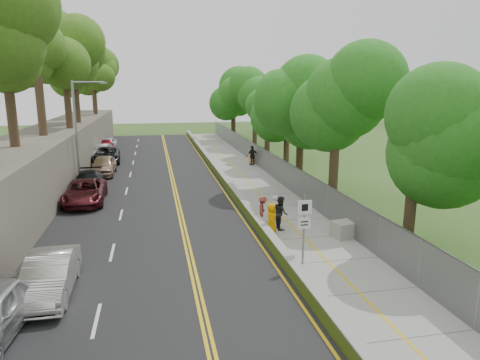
# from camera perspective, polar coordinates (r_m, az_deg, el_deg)

# --- Properties ---
(ground) EXTENTS (140.00, 140.00, 0.00)m
(ground) POSITION_cam_1_polar(r_m,az_deg,el_deg) (21.54, 2.96, -8.26)
(ground) COLOR #33511E
(ground) RESTS_ON ground
(road) EXTENTS (11.20, 66.00, 0.04)m
(road) POSITION_cam_1_polar(r_m,az_deg,el_deg) (35.32, -11.72, -0.18)
(road) COLOR black
(road) RESTS_ON ground
(sidewalk) EXTENTS (4.20, 66.00, 0.05)m
(sidewalk) POSITION_cam_1_polar(r_m,az_deg,el_deg) (36.13, 0.98, 0.38)
(sidewalk) COLOR gray
(sidewalk) RESTS_ON ground
(jersey_barrier) EXTENTS (0.42, 66.00, 0.60)m
(jersey_barrier) POSITION_cam_1_polar(r_m,az_deg,el_deg) (35.66, -2.63, 0.66)
(jersey_barrier) COLOR #97DE1F
(jersey_barrier) RESTS_ON ground
(rock_embankment) EXTENTS (5.00, 66.00, 4.00)m
(rock_embankment) POSITION_cam_1_polar(r_m,az_deg,el_deg) (35.94, -24.89, 2.35)
(rock_embankment) COLOR #595147
(rock_embankment) RESTS_ON ground
(chainlink_fence) EXTENTS (0.04, 66.00, 2.00)m
(chainlink_fence) POSITION_cam_1_polar(r_m,az_deg,el_deg) (36.44, 4.21, 2.02)
(chainlink_fence) COLOR slate
(chainlink_fence) RESTS_ON ground
(trees_embankment) EXTENTS (6.40, 66.00, 13.00)m
(trees_embankment) POSITION_cam_1_polar(r_m,az_deg,el_deg) (35.49, -25.38, 16.01)
(trees_embankment) COLOR #44751D
(trees_embankment) RESTS_ON rock_embankment
(trees_fenceside) EXTENTS (7.00, 66.00, 14.00)m
(trees_fenceside) POSITION_cam_1_polar(r_m,az_deg,el_deg) (36.54, 7.99, 11.43)
(trees_fenceside) COLOR #2D8120
(trees_fenceside) RESTS_ON ground
(streetlight) EXTENTS (2.52, 0.22, 8.00)m
(streetlight) POSITION_cam_1_polar(r_m,az_deg,el_deg) (34.05, -20.67, 6.69)
(streetlight) COLOR gray
(streetlight) RESTS_ON ground
(signpost) EXTENTS (0.62, 0.09, 3.10)m
(signpost) POSITION_cam_1_polar(r_m,az_deg,el_deg) (18.47, 8.55, -5.52)
(signpost) COLOR gray
(signpost) RESTS_ON sidewalk
(construction_barrel) EXTENTS (0.61, 0.61, 1.00)m
(construction_barrel) POSITION_cam_1_polar(r_m,az_deg,el_deg) (42.51, 1.44, 2.95)
(construction_barrel) COLOR orange
(construction_barrel) RESTS_ON sidewalk
(concrete_block) EXTENTS (1.38, 1.14, 0.82)m
(concrete_block) POSITION_cam_1_polar(r_m,az_deg,el_deg) (22.58, 13.83, -6.39)
(concrete_block) COLOR gray
(concrete_block) RESTS_ON sidewalk
(car_1) EXTENTS (1.65, 4.61, 1.51)m
(car_1) POSITION_cam_1_polar(r_m,az_deg,el_deg) (17.58, -24.08, -11.54)
(car_1) COLOR silver
(car_1) RESTS_ON road
(car_2) EXTENTS (2.60, 5.44, 1.50)m
(car_2) POSITION_cam_1_polar(r_m,az_deg,el_deg) (29.85, -19.97, -1.50)
(car_2) COLOR #52181E
(car_2) RESTS_ON road
(car_3) EXTENTS (2.17, 5.00, 1.43)m
(car_3) POSITION_cam_1_polar(r_m,az_deg,el_deg) (32.99, -19.60, -0.23)
(car_3) COLOR black
(car_3) RESTS_ON road
(car_4) EXTENTS (2.03, 4.84, 1.64)m
(car_4) POSITION_cam_1_polar(r_m,az_deg,el_deg) (38.67, -17.74, 1.85)
(car_4) COLOR tan
(car_4) RESTS_ON road
(car_5) EXTENTS (2.22, 5.08, 1.62)m
(car_5) POSITION_cam_1_polar(r_m,az_deg,el_deg) (46.30, -18.23, 3.49)
(car_5) COLOR silver
(car_5) RESTS_ON road
(car_6) EXTENTS (2.89, 5.71, 1.55)m
(car_6) POSITION_cam_1_polar(r_m,az_deg,el_deg) (44.61, -17.39, 3.18)
(car_6) COLOR black
(car_6) RESTS_ON road
(car_7) EXTENTS (1.96, 4.63, 1.33)m
(car_7) POSITION_cam_1_polar(r_m,az_deg,el_deg) (52.54, -17.46, 4.39)
(car_7) COLOR maroon
(car_7) RESTS_ON road
(car_8) EXTENTS (2.18, 4.60, 1.52)m
(car_8) POSITION_cam_1_polar(r_m,az_deg,el_deg) (53.35, -17.29, 4.62)
(car_8) COLOR white
(car_8) RESTS_ON road
(painter_0) EXTENTS (0.68, 0.89, 1.62)m
(painter_0) POSITION_cam_1_polar(r_m,az_deg,el_deg) (22.35, 4.22, -5.15)
(painter_0) COLOR orange
(painter_0) RESTS_ON sidewalk
(painter_1) EXTENTS (0.50, 0.64, 1.57)m
(painter_1) POSITION_cam_1_polar(r_m,az_deg,el_deg) (24.09, 4.75, -3.91)
(painter_1) COLOR white
(painter_1) RESTS_ON sidewalk
(painter_2) EXTENTS (0.71, 0.90, 1.80)m
(painter_2) POSITION_cam_1_polar(r_m,az_deg,el_deg) (23.12, 5.46, -4.34)
(painter_2) COLOR black
(painter_2) RESTS_ON sidewalk
(painter_3) EXTENTS (0.85, 1.12, 1.53)m
(painter_3) POSITION_cam_1_polar(r_m,az_deg,el_deg) (24.06, 3.04, -3.96)
(painter_3) COLOR maroon
(painter_3) RESTS_ON sidewalk
(person_far) EXTENTS (1.20, 0.76, 1.90)m
(person_far) POSITION_cam_1_polar(r_m,az_deg,el_deg) (41.30, 1.66, 3.29)
(person_far) COLOR black
(person_far) RESTS_ON sidewalk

